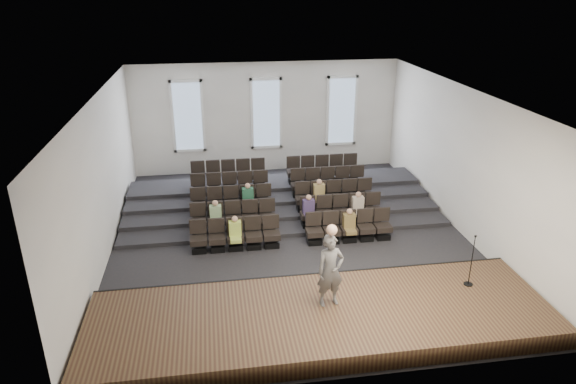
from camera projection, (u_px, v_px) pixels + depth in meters
The scene contains 14 objects.
ground at pixel (290, 237), 17.85m from camera, with size 14.00×14.00×0.00m, color black.
ceiling at pixel (291, 93), 15.95m from camera, with size 12.00×14.00×0.02m, color white.
wall_back at pixel (266, 118), 23.32m from camera, with size 12.00×0.04×5.00m, color white.
wall_front at pixel (344, 284), 10.49m from camera, with size 12.00×0.04×5.00m, color white.
wall_left at pixel (101, 179), 16.05m from camera, with size 0.04×14.00×5.00m, color white.
wall_right at pixel (462, 160), 17.76m from camera, with size 0.04×14.00×5.00m, color white.
stage at pixel (322, 319), 13.10m from camera, with size 11.80×3.60×0.50m, color #4F3B22.
stage_lip at pixel (309, 282), 14.71m from camera, with size 11.80×0.06×0.52m, color black.
risers at pixel (278, 197), 20.68m from camera, with size 11.80×4.80×0.60m.
seating_rows at pixel (284, 201), 19.00m from camera, with size 6.80×4.70×1.67m.
windows at pixel (266, 114), 23.19m from camera, with size 8.44×0.10×3.24m.
audience at pixel (291, 210), 17.97m from camera, with size 5.45×2.64×1.10m.
speaker at pixel (330, 271), 12.93m from camera, with size 0.71×0.47×1.95m, color #545150.
mic_stand at pixel (470, 270), 13.95m from camera, with size 0.25×0.25×1.52m.
Camera 1 is at (-2.51, -15.73, 8.21)m, focal length 32.00 mm.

